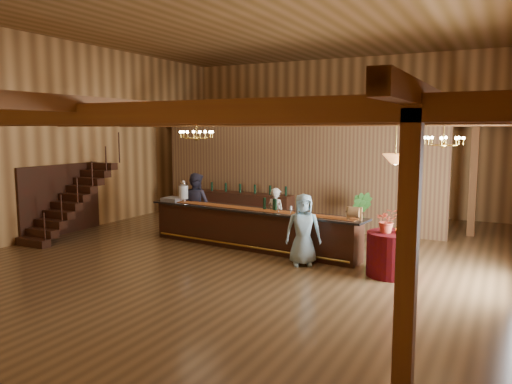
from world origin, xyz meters
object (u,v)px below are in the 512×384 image
at_px(beverage_dispenser, 183,191).
at_px(raffle_drum, 355,212).
at_px(floor_plant, 358,215).
at_px(bartender, 276,216).
at_px(guest, 303,230).
at_px(chandelier_left, 197,134).
at_px(chandelier_right, 444,141).
at_px(pendant_lamp, 396,159).
at_px(tasting_bar, 251,228).
at_px(staff_second, 196,204).
at_px(backbar_shelf, 240,208).
at_px(round_table, 392,254).

xyz_separation_m(beverage_dispenser, raffle_drum, (5.00, -0.66, -0.11)).
distance_m(raffle_drum, floor_plant, 2.79).
xyz_separation_m(raffle_drum, bartender, (-2.40, 1.10, -0.44)).
bearing_deg(guest, chandelier_left, 156.68).
height_order(chandelier_right, pendant_lamp, same).
relative_size(tasting_bar, chandelier_right, 7.61).
distance_m(raffle_drum, staff_second, 4.94).
bearing_deg(backbar_shelf, raffle_drum, -31.76).
distance_m(tasting_bar, beverage_dispenser, 2.41).
distance_m(chandelier_left, bartender, 3.01).
height_order(beverage_dispenser, round_table, beverage_dispenser).
distance_m(chandelier_right, bartender, 4.61).
height_order(chandelier_right, guest, chandelier_right).
relative_size(chandelier_right, bartender, 0.54).
distance_m(pendant_lamp, guest, 2.51).
distance_m(raffle_drum, backbar_shelf, 5.60).
height_order(raffle_drum, backbar_shelf, raffle_drum).
xyz_separation_m(tasting_bar, raffle_drum, (2.75, -0.35, 0.67)).
relative_size(tasting_bar, backbar_shelf, 1.71).
bearing_deg(round_table, beverage_dispenser, 169.77).
bearing_deg(backbar_shelf, tasting_bar, -53.94).
height_order(raffle_drum, staff_second, staff_second).
bearing_deg(tasting_bar, bartender, 71.20).
distance_m(guest, floor_plant, 3.19).
xyz_separation_m(round_table, chandelier_left, (-4.64, -0.17, 2.42)).
xyz_separation_m(backbar_shelf, round_table, (5.51, -3.55, -0.05)).
bearing_deg(tasting_bar, chandelier_right, 8.36).
relative_size(beverage_dispenser, floor_plant, 0.46).
relative_size(tasting_bar, beverage_dispenser, 10.14).
xyz_separation_m(raffle_drum, backbar_shelf, (-4.58, 3.14, -0.68)).
bearing_deg(beverage_dispenser, floor_plant, 24.76).
relative_size(beverage_dispenser, backbar_shelf, 0.17).
distance_m(chandelier_right, pendant_lamp, 1.26).
distance_m(round_table, bartender, 3.66).
bearing_deg(floor_plant, pendant_lamp, -63.01).
height_order(raffle_drum, chandelier_right, chandelier_right).
relative_size(beverage_dispenser, raffle_drum, 1.76).
bearing_deg(bartender, chandelier_right, -172.69).
xyz_separation_m(chandelier_left, pendant_lamp, (4.64, 0.17, -0.47)).
bearing_deg(raffle_drum, staff_second, 168.23).
distance_m(chandelier_left, pendant_lamp, 4.67).
relative_size(staff_second, guest, 1.12).
distance_m(staff_second, floor_plant, 4.51).
relative_size(raffle_drum, chandelier_left, 0.42).
relative_size(chandelier_left, floor_plant, 0.61).
distance_m(chandelier_right, staff_second, 6.82).
xyz_separation_m(chandelier_left, chandelier_right, (5.43, 1.09, -0.11)).
xyz_separation_m(pendant_lamp, staff_second, (-5.75, 1.42, -1.51)).
bearing_deg(tasting_bar, chandelier_left, -129.71).
height_order(beverage_dispenser, guest, beverage_dispenser).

